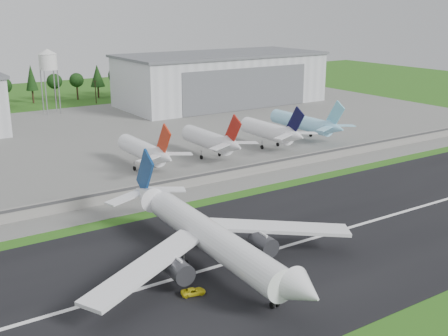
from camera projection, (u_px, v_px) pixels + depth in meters
ground at (355, 253)px, 113.33m from camera, size 600.00×600.00×0.00m
runway at (321, 236)px, 121.33m from camera, size 320.00×60.00×0.10m
runway_centerline at (321, 236)px, 121.32m from camera, size 220.00×1.00×0.02m
apron at (119, 139)px, 209.55m from camera, size 320.00×150.00×0.10m
blast_fence at (211, 177)px, 156.92m from camera, size 240.00×0.61×3.50m
hangar_east at (221, 79)px, 281.66m from camera, size 102.00×47.00×25.20m
water_tower at (48, 60)px, 252.19m from camera, size 8.40×8.40×29.40m
utility_poles at (53, 108)px, 273.72m from camera, size 230.00×3.00×12.00m
treeline at (44, 103)px, 285.75m from camera, size 320.00×16.00×22.00m
main_airliner at (214, 245)px, 104.94m from camera, size 57.24×59.19×18.17m
ground_vehicle at (193, 292)px, 96.53m from camera, size 4.67×2.94×1.20m
parked_jet_red_a at (146, 151)px, 168.12m from camera, size 7.36×31.29×16.52m
parked_jet_red_b at (213, 141)px, 180.54m from camera, size 7.36×31.29×16.67m
parked_jet_navy at (273, 131)px, 193.50m from camera, size 7.36×31.29×16.71m
parked_jet_skyblue at (307, 123)px, 208.07m from camera, size 7.36×37.29×16.57m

